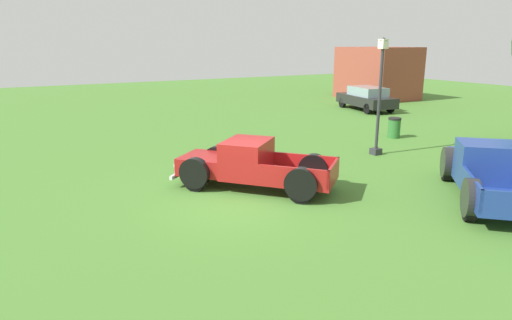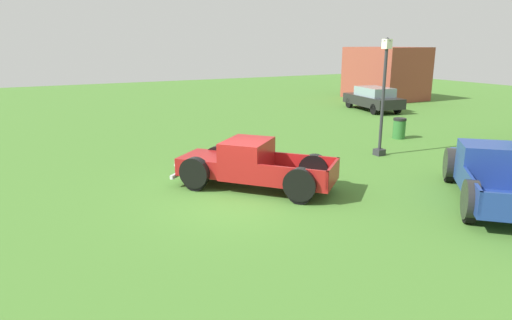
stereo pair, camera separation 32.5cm
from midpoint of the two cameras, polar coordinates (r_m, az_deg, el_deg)
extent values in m
plane|color=#477A2D|center=(12.76, -2.91, -5.12)|extent=(80.00, 80.00, 0.00)
cube|color=maroon|center=(14.18, -6.97, -0.47)|extent=(2.07, 2.07, 0.53)
cube|color=silver|center=(14.52, -9.63, -0.21)|extent=(0.92, 1.04, 0.45)
sphere|color=silver|center=(14.01, -10.71, -0.70)|extent=(0.19, 0.19, 0.19)
sphere|color=silver|center=(15.00, -8.49, 0.43)|extent=(0.19, 0.19, 0.19)
cube|color=maroon|center=(13.57, -1.85, 0.21)|extent=(2.02, 2.05, 1.12)
cube|color=#8C9EA8|center=(13.73, -4.16, 1.41)|extent=(0.95, 1.08, 0.49)
cube|color=maroon|center=(13.23, 4.87, -2.52)|extent=(2.60, 2.56, 0.10)
cube|color=maroon|center=(12.42, 4.00, -2.13)|extent=(1.59, 1.40, 0.53)
cube|color=maroon|center=(13.87, 5.70, -0.37)|extent=(1.59, 1.40, 0.53)
cube|color=maroon|center=(12.95, 9.10, -1.59)|extent=(1.12, 1.28, 0.53)
cylinder|color=black|center=(13.56, -8.45, -2.42)|extent=(0.70, 0.65, 0.74)
cylinder|color=#B7B7BC|center=(13.55, -8.47, -2.43)|extent=(0.38, 0.37, 0.30)
cylinder|color=black|center=(13.50, -8.48, -1.66)|extent=(0.88, 0.82, 0.93)
cylinder|color=black|center=(14.96, -5.57, -0.69)|extent=(0.70, 0.65, 0.74)
cylinder|color=#B7B7BC|center=(14.97, -5.56, -0.68)|extent=(0.38, 0.37, 0.30)
cylinder|color=black|center=(14.91, -5.59, 0.00)|extent=(0.88, 0.82, 0.93)
cylinder|color=black|center=(12.44, 5.00, -3.89)|extent=(0.70, 0.65, 0.74)
cylinder|color=#B7B7BC|center=(12.43, 4.99, -3.91)|extent=(0.38, 0.37, 0.30)
cylinder|color=black|center=(12.38, 5.02, -3.08)|extent=(0.88, 0.82, 0.93)
cylinder|color=black|center=(13.95, 6.67, -1.86)|extent=(0.70, 0.65, 0.74)
cylinder|color=#B7B7BC|center=(13.96, 6.68, -1.85)|extent=(0.38, 0.37, 0.30)
cylinder|color=black|center=(13.90, 6.69, -1.12)|extent=(0.88, 0.82, 0.93)
cube|color=silver|center=(14.62, -9.71, -1.35)|extent=(1.24, 1.40, 0.12)
cube|color=navy|center=(15.72, 25.79, -0.18)|extent=(2.22, 2.22, 0.57)
cube|color=silver|center=(16.48, 25.25, 0.52)|extent=(1.02, 1.08, 0.48)
sphere|color=silver|center=(16.34, 23.10, 0.74)|extent=(0.21, 0.21, 0.21)
sphere|color=silver|center=(16.60, 27.41, 0.46)|extent=(0.21, 0.21, 0.21)
cube|color=navy|center=(14.27, 27.08, -0.43)|extent=(2.18, 2.20, 1.20)
cube|color=#8C9EA8|center=(14.81, 26.67, 1.18)|extent=(1.06, 1.12, 0.53)
cube|color=navy|center=(12.77, 28.53, -4.83)|extent=(2.79, 2.77, 0.10)
cube|color=navy|center=(12.47, 25.04, -3.20)|extent=(1.65, 1.56, 0.57)
cylinder|color=black|center=(15.62, 22.55, -1.00)|extent=(0.73, 0.71, 0.79)
cylinder|color=#B7B7BC|center=(15.62, 22.51, -1.00)|extent=(0.40, 0.40, 0.32)
cylinder|color=black|center=(15.57, 22.62, -0.29)|extent=(0.93, 0.90, 1.00)
cylinder|color=black|center=(16.00, 28.74, -1.35)|extent=(0.73, 0.71, 0.79)
cylinder|color=#B7B7BC|center=(16.00, 28.77, -1.36)|extent=(0.40, 0.40, 0.32)
cylinder|color=black|center=(15.95, 28.82, -0.66)|extent=(0.93, 0.90, 1.00)
cylinder|color=black|center=(12.34, 24.86, -5.29)|extent=(0.73, 0.71, 0.79)
cylinder|color=#B7B7BC|center=(12.34, 24.81, -5.28)|extent=(0.40, 0.40, 0.32)
cylinder|color=black|center=(12.28, 24.96, -4.41)|extent=(0.93, 0.90, 1.00)
cube|color=silver|center=(16.60, 25.10, -0.53)|extent=(1.38, 1.45, 0.12)
cube|color=black|center=(30.46, 13.50, 7.40)|extent=(4.84, 2.68, 0.62)
cube|color=#7F939E|center=(30.27, 13.73, 8.48)|extent=(2.81, 2.02, 0.57)
cylinder|color=black|center=(31.39, 10.65, 7.19)|extent=(0.69, 0.33, 0.67)
cylinder|color=black|center=(32.25, 13.25, 7.25)|extent=(0.69, 0.33, 0.67)
cylinder|color=black|center=(28.76, 13.71, 6.35)|extent=(0.69, 0.33, 0.67)
cylinder|color=black|center=(29.69, 16.44, 6.42)|extent=(0.69, 0.33, 0.67)
cube|color=#2D2D33|center=(18.43, 14.51, 1.08)|extent=(0.36, 0.36, 0.25)
cylinder|color=#2D2D33|center=(18.07, 14.92, 7.39)|extent=(0.12, 0.12, 3.84)
cube|color=#F2EACC|center=(17.94, 15.38, 14.06)|extent=(0.28, 0.28, 0.36)
cone|color=#2D2D33|center=(17.94, 15.42, 14.63)|extent=(0.32, 0.32, 0.14)
cylinder|color=#2D6B2D|center=(21.85, 16.76, 3.82)|extent=(0.56, 0.56, 0.85)
cylinder|color=black|center=(21.77, 16.85, 5.05)|extent=(0.59, 0.59, 0.10)
cube|color=brown|center=(37.00, 14.95, 10.64)|extent=(5.47, 4.31, 3.97)
camera|label=1|loc=(0.16, -90.69, -0.18)|focal=31.44mm
camera|label=2|loc=(0.16, 89.31, 0.18)|focal=31.44mm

